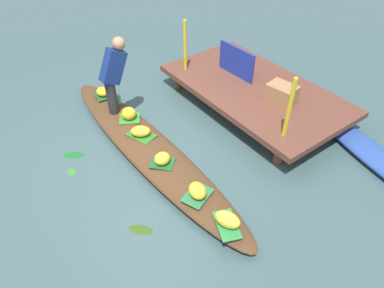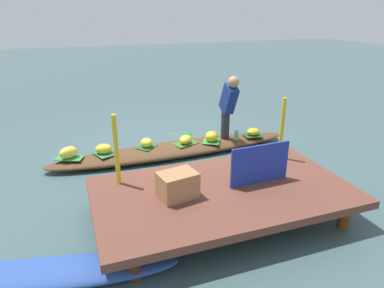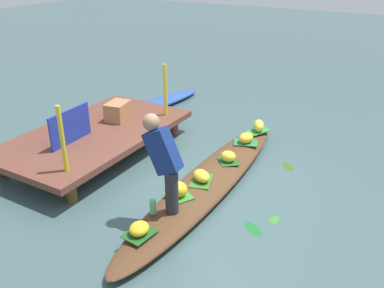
% 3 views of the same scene
% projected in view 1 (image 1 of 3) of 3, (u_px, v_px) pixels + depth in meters
% --- Properties ---
extents(canal_water, '(40.00, 40.00, 0.00)m').
position_uv_depth(canal_water, '(148.00, 153.00, 5.21)').
color(canal_water, '#3C5658').
rests_on(canal_water, ground).
extents(dock_platform, '(3.20, 1.80, 0.40)m').
position_uv_depth(dock_platform, '(254.00, 90.00, 5.93)').
color(dock_platform, brown).
rests_on(dock_platform, ground).
extents(vendor_boat, '(4.52, 0.81, 0.19)m').
position_uv_depth(vendor_boat, '(147.00, 148.00, 5.14)').
color(vendor_boat, '#52341E').
rests_on(vendor_boat, ground).
extents(moored_boat, '(2.84, 1.04, 0.16)m').
position_uv_depth(moored_boat, '(381.00, 161.00, 4.95)').
color(moored_boat, '#2B4B9D').
rests_on(moored_boat, ground).
extents(leaf_mat_0, '(0.37, 0.31, 0.01)m').
position_uv_depth(leaf_mat_0, '(103.00, 95.00, 6.06)').
color(leaf_mat_0, '#1C511E').
rests_on(leaf_mat_0, vendor_boat).
extents(banana_bunch_0, '(0.27, 0.24, 0.14)m').
position_uv_depth(banana_bunch_0, '(103.00, 92.00, 6.02)').
color(banana_bunch_0, yellow).
rests_on(banana_bunch_0, vendor_boat).
extents(leaf_mat_1, '(0.42, 0.43, 0.01)m').
position_uv_depth(leaf_mat_1, '(130.00, 118.00, 5.54)').
color(leaf_mat_1, '#378130').
rests_on(leaf_mat_1, vendor_boat).
extents(banana_bunch_1, '(0.33, 0.33, 0.20)m').
position_uv_depth(banana_bunch_1, '(129.00, 113.00, 5.48)').
color(banana_bunch_1, yellow).
rests_on(banana_bunch_1, vendor_boat).
extents(leaf_mat_2, '(0.48, 0.38, 0.01)m').
position_uv_depth(leaf_mat_2, '(141.00, 135.00, 5.21)').
color(leaf_mat_2, '#317023').
rests_on(leaf_mat_2, vendor_boat).
extents(banana_bunch_2, '(0.34, 0.36, 0.15)m').
position_uv_depth(banana_bunch_2, '(141.00, 131.00, 5.16)').
color(banana_bunch_2, gold).
rests_on(banana_bunch_2, vendor_boat).
extents(leaf_mat_3, '(0.49, 0.38, 0.01)m').
position_uv_depth(leaf_mat_3, '(227.00, 225.00, 3.96)').
color(leaf_mat_3, '#30853F').
rests_on(leaf_mat_3, vendor_boat).
extents(banana_bunch_3, '(0.35, 0.29, 0.20)m').
position_uv_depth(banana_bunch_3, '(228.00, 220.00, 3.90)').
color(banana_bunch_3, yellow).
rests_on(banana_bunch_3, vendor_boat).
extents(leaf_mat_4, '(0.40, 0.46, 0.01)m').
position_uv_depth(leaf_mat_4, '(197.00, 195.00, 4.31)').
color(leaf_mat_4, '#2B7442').
rests_on(leaf_mat_4, vendor_boat).
extents(banana_bunch_4, '(0.32, 0.27, 0.17)m').
position_uv_depth(banana_bunch_4, '(197.00, 191.00, 4.25)').
color(banana_bunch_4, yellow).
rests_on(banana_bunch_4, vendor_boat).
extents(leaf_mat_5, '(0.41, 0.40, 0.01)m').
position_uv_depth(leaf_mat_5, '(163.00, 163.00, 4.75)').
color(leaf_mat_5, '#1C5924').
rests_on(leaf_mat_5, vendor_boat).
extents(banana_bunch_5, '(0.23, 0.25, 0.17)m').
position_uv_depth(banana_bunch_5, '(162.00, 159.00, 4.70)').
color(banana_bunch_5, yellow).
rests_on(banana_bunch_5, vendor_boat).
extents(vendor_person, '(0.20, 0.48, 1.22)m').
position_uv_depth(vendor_person, '(114.00, 72.00, 5.29)').
color(vendor_person, '#28282D').
rests_on(vendor_person, vendor_boat).
extents(water_bottle, '(0.08, 0.08, 0.18)m').
position_uv_depth(water_bottle, '(119.00, 99.00, 5.80)').
color(water_bottle, '#57B170').
rests_on(water_bottle, vendor_boat).
extents(market_banner, '(0.82, 0.06, 0.52)m').
position_uv_depth(market_banner, '(236.00, 62.00, 6.03)').
color(market_banner, '#1D319C').
rests_on(market_banner, dock_platform).
extents(railing_post_west, '(0.06, 0.06, 0.92)m').
position_uv_depth(railing_post_west, '(185.00, 46.00, 6.06)').
color(railing_post_west, gold).
rests_on(railing_post_west, dock_platform).
extents(railing_post_east, '(0.06, 0.06, 0.92)m').
position_uv_depth(railing_post_east, '(289.00, 108.00, 4.59)').
color(railing_post_east, gold).
rests_on(railing_post_east, dock_platform).
extents(produce_crate, '(0.49, 0.39, 0.31)m').
position_uv_depth(produce_crate, '(281.00, 94.00, 5.43)').
color(produce_crate, '#A37148').
rests_on(produce_crate, dock_platform).
extents(drifting_plant_0, '(0.19, 0.12, 0.01)m').
position_uv_depth(drifting_plant_0, '(71.00, 171.00, 4.90)').
color(drifting_plant_0, '#37792B').
rests_on(drifting_plant_0, ground).
extents(drifting_plant_1, '(0.31, 0.34, 0.01)m').
position_uv_depth(drifting_plant_1, '(74.00, 155.00, 5.16)').
color(drifting_plant_1, '#196429').
rests_on(drifting_plant_1, ground).
extents(drifting_plant_2, '(0.32, 0.30, 0.01)m').
position_uv_depth(drifting_plant_2, '(141.00, 230.00, 4.14)').
color(drifting_plant_2, '#375418').
rests_on(drifting_plant_2, ground).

